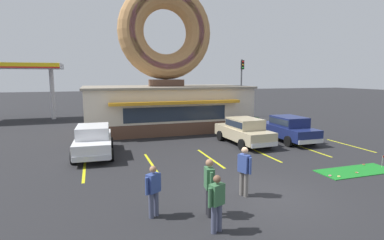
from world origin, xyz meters
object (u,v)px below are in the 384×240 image
car_navy (288,128)px  pedestrian_clipboard_woman (244,169)px  pedestrian_leather_jacket_man (217,201)px  trash_bin (255,124)px  putting_flag_pin (383,159)px  car_white (93,139)px  car_champagne (244,130)px  golf_ball (358,173)px  pedestrian_blue_sweater_man (209,185)px  traffic_light_pole (242,80)px  pedestrian_hooded_kid (153,189)px

car_navy → pedestrian_clipboard_woman: 9.84m
pedestrian_leather_jacket_man → pedestrian_clipboard_woman: size_ratio=0.91×
trash_bin → putting_flag_pin: bearing=-87.2°
car_white → trash_bin: (11.86, 4.04, -0.37)m
car_champagne → pedestrian_leather_jacket_man: bearing=-121.8°
putting_flag_pin → car_navy: 6.21m
putting_flag_pin → pedestrian_clipboard_woman: bearing=-173.3°
car_champagne → putting_flag_pin: bearing=-59.8°
car_champagne → trash_bin: car_champagne is taller
trash_bin → golf_ball: bearing=-96.6°
golf_ball → car_white: bearing=148.0°
pedestrian_blue_sweater_man → pedestrian_clipboard_woman: (1.69, 1.02, -0.00)m
pedestrian_leather_jacket_man → traffic_light_pole: traffic_light_pole is taller
car_champagne → trash_bin: (3.16, 4.09, -0.37)m
golf_ball → trash_bin: size_ratio=0.04×
pedestrian_clipboard_woman → trash_bin: size_ratio=1.77×
putting_flag_pin → trash_bin: 10.38m
pedestrian_clipboard_woman → traffic_light_pole: 21.15m
pedestrian_blue_sweater_man → traffic_light_pole: (11.27, 19.68, 2.74)m
car_white → pedestrian_hooded_kid: car_white is taller
car_white → pedestrian_clipboard_woman: size_ratio=2.68×
golf_ball → pedestrian_leather_jacket_man: bearing=-161.5°
pedestrian_blue_sweater_man → trash_bin: size_ratio=1.78×
car_navy → pedestrian_clipboard_woman: pedestrian_clipboard_woman is taller
car_white → pedestrian_hooded_kid: (1.64, -7.77, -0.02)m
golf_ball → traffic_light_pole: (3.86, 18.08, 3.66)m
trash_bin → pedestrian_leather_jacket_man: bearing=-123.7°
putting_flag_pin → pedestrian_blue_sweater_man: (-9.16, -1.90, 0.53)m
putting_flag_pin → pedestrian_blue_sweater_man: bearing=-168.3°
pedestrian_blue_sweater_man → pedestrian_hooded_kid: size_ratio=1.12×
pedestrian_clipboard_woman → pedestrian_leather_jacket_man: bearing=-133.4°
car_champagne → pedestrian_hooded_kid: (-7.06, -7.72, -0.02)m
putting_flag_pin → car_white: (-12.36, 6.33, 0.43)m
car_white → pedestrian_clipboard_woman: 8.71m
car_navy → traffic_light_pole: (2.71, 11.61, 2.84)m
pedestrian_hooded_kid → traffic_light_pole: 23.29m
pedestrian_blue_sweater_man → pedestrian_leather_jacket_man: size_ratio=1.11×
pedestrian_hooded_kid → trash_bin: 15.62m
putting_flag_pin → car_navy: size_ratio=0.12×
putting_flag_pin → trash_bin: (-0.50, 10.37, 0.06)m
car_white → pedestrian_blue_sweater_man: pedestrian_blue_sweater_man is taller
golf_ball → trash_bin: 10.76m
pedestrian_leather_jacket_man → traffic_light_pole: bearing=61.0°
pedestrian_hooded_kid → trash_bin: bearing=49.1°
traffic_light_pole → pedestrian_hooded_kid: bearing=-123.7°
putting_flag_pin → traffic_light_pole: bearing=83.2°
golf_ball → pedestrian_blue_sweater_man: 7.64m
pedestrian_hooded_kid → car_white: bearing=101.9°
trash_bin → traffic_light_pole: bearing=70.5°
car_white → pedestrian_leather_jacket_man: 9.65m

